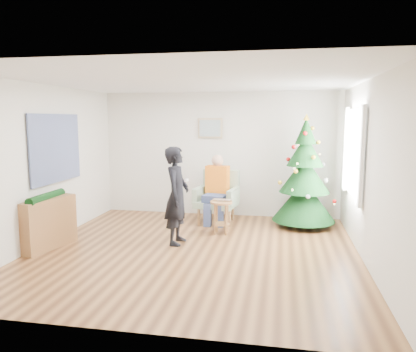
% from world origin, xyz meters
% --- Properties ---
extents(floor, '(5.00, 5.00, 0.00)m').
position_xyz_m(floor, '(0.00, 0.00, 0.00)').
color(floor, brown).
rests_on(floor, ground).
extents(ceiling, '(5.00, 5.00, 0.00)m').
position_xyz_m(ceiling, '(0.00, 0.00, 2.60)').
color(ceiling, white).
rests_on(ceiling, wall_back).
extents(wall_back, '(5.00, 0.00, 5.00)m').
position_xyz_m(wall_back, '(0.00, 2.50, 1.30)').
color(wall_back, silver).
rests_on(wall_back, floor).
extents(wall_front, '(5.00, 0.00, 5.00)m').
position_xyz_m(wall_front, '(0.00, -2.50, 1.30)').
color(wall_front, silver).
rests_on(wall_front, floor).
extents(wall_left, '(0.00, 5.00, 5.00)m').
position_xyz_m(wall_left, '(-2.50, 0.00, 1.30)').
color(wall_left, silver).
rests_on(wall_left, floor).
extents(wall_right, '(0.00, 5.00, 5.00)m').
position_xyz_m(wall_right, '(2.50, 0.00, 1.30)').
color(wall_right, silver).
rests_on(wall_right, floor).
extents(window_panel, '(0.04, 1.30, 1.40)m').
position_xyz_m(window_panel, '(2.47, 1.00, 1.50)').
color(window_panel, white).
rests_on(window_panel, wall_right).
extents(curtains, '(0.05, 1.75, 1.50)m').
position_xyz_m(curtains, '(2.44, 1.00, 1.50)').
color(curtains, white).
rests_on(curtains, wall_right).
extents(christmas_tree, '(1.19, 1.19, 2.14)m').
position_xyz_m(christmas_tree, '(1.73, 1.84, 0.96)').
color(christmas_tree, '#3F2816').
rests_on(christmas_tree, floor).
extents(stool, '(0.39, 0.39, 0.59)m').
position_xyz_m(stool, '(0.26, 1.03, 0.30)').
color(stool, brown).
rests_on(stool, floor).
extents(laptop, '(0.34, 0.23, 0.03)m').
position_xyz_m(laptop, '(0.26, 1.03, 0.60)').
color(laptop, silver).
rests_on(laptop, stool).
extents(armchair, '(0.89, 0.84, 1.03)m').
position_xyz_m(armchair, '(0.06, 1.84, 0.38)').
color(armchair, gray).
rests_on(armchair, floor).
extents(seated_person, '(0.49, 0.68, 1.34)m').
position_xyz_m(seated_person, '(0.05, 1.78, 0.69)').
color(seated_person, navy).
rests_on(seated_person, armchair).
extents(standing_man, '(0.40, 0.59, 1.60)m').
position_xyz_m(standing_man, '(-0.37, 0.33, 0.80)').
color(standing_man, black).
rests_on(standing_man, floor).
extents(game_controller, '(0.04, 0.13, 0.04)m').
position_xyz_m(game_controller, '(-0.20, 0.30, 1.07)').
color(game_controller, white).
rests_on(game_controller, standing_man).
extents(console, '(0.51, 1.04, 0.80)m').
position_xyz_m(console, '(-2.33, -0.27, 0.40)').
color(console, brown).
rests_on(console, floor).
extents(garland, '(0.14, 0.90, 0.14)m').
position_xyz_m(garland, '(-2.33, -0.27, 0.82)').
color(garland, black).
rests_on(garland, console).
extents(tapestry, '(0.03, 1.50, 1.15)m').
position_xyz_m(tapestry, '(-2.46, 0.30, 1.55)').
color(tapestry, black).
rests_on(tapestry, wall_left).
extents(framed_picture, '(0.52, 0.05, 0.42)m').
position_xyz_m(framed_picture, '(-0.20, 2.46, 1.85)').
color(framed_picture, tan).
rests_on(framed_picture, wall_back).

